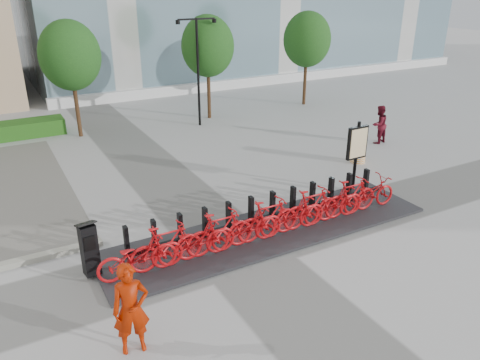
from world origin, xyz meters
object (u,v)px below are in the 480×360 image
construction_barrel (359,149)px  bike_0 (137,256)px  kiosk (89,249)px  worker_red (131,309)px  map_sign (357,146)px  pedestrian (379,124)px

construction_barrel → bike_0: bearing=-161.1°
kiosk → worker_red: size_ratio=0.76×
construction_barrel → map_sign: (-1.98, -1.95, 1.04)m
pedestrian → map_sign: 5.57m
kiosk → construction_barrel: kiosk is taller
construction_barrel → kiosk: bearing=-165.5°
kiosk → construction_barrel: size_ratio=1.30×
bike_0 → kiosk: bearing=59.1°
map_sign → worker_red: bearing=-158.3°
bike_0 → map_sign: bearing=-79.8°
kiosk → pedestrian: (13.20, 4.21, 0.07)m
bike_0 → worker_red: 2.42m
kiosk → pedestrian: pedestrian is taller
kiosk → map_sign: bearing=-2.3°
bike_0 → pedestrian: (12.24, 4.78, 0.24)m
kiosk → bike_0: bearing=-38.6°
pedestrian → map_sign: map_sign is taller
bike_0 → map_sign: map_sign is taller
pedestrian → kiosk: bearing=7.3°
worker_red → map_sign: 9.45m
worker_red → pedestrian: worker_red is taller
bike_0 → construction_barrel: 10.41m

